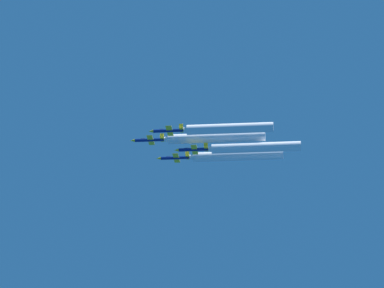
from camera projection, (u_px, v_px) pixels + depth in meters
name	position (u px, v px, depth m)	size (l,w,h in m)	color
jet_lead	(148.00, 140.00, 447.84)	(9.15, 13.32, 3.20)	navy
jet_left_wingman	(167.00, 131.00, 434.66)	(9.15, 13.32, 3.20)	navy
jet_right_wingman	(174.00, 158.00, 458.46)	(9.15, 13.32, 3.20)	navy
jet_slot	(192.00, 150.00, 444.45)	(9.15, 13.32, 3.20)	navy
smoke_trail_lead	(214.00, 138.00, 445.86)	(3.69, 38.35, 3.69)	white
smoke_trail_left_wingman	(228.00, 129.00, 432.88)	(3.69, 33.14, 3.69)	white
smoke_trail_right_wingman	(236.00, 156.00, 456.56)	(3.69, 36.36, 3.69)	white
smoke_trail_slot	(254.00, 148.00, 442.61)	(3.69, 34.87, 3.69)	white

